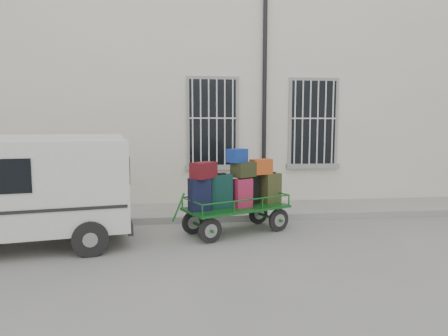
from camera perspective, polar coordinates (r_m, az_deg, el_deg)
ground at (r=7.82m, az=3.37°, el=-10.12°), size 80.00×80.00×0.00m
building at (r=12.98m, az=-0.87°, el=9.77°), size 24.00×5.15×6.00m
sidewalk at (r=9.91m, az=1.12°, el=-6.15°), size 24.00×1.70×0.15m
luggage_cart at (r=8.10m, az=1.77°, el=-3.41°), size 2.45×1.71×1.71m
van at (r=7.91m, az=-28.01°, el=-2.12°), size 4.22×2.37×2.01m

